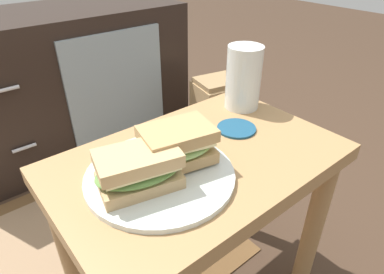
{
  "coord_description": "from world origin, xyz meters",
  "views": [
    {
      "loc": [
        -0.35,
        -0.4,
        0.83
      ],
      "look_at": [
        -0.02,
        0.0,
        0.51
      ],
      "focal_mm": 31.1,
      "sensor_mm": 36.0,
      "label": 1
    }
  ],
  "objects_px": {
    "sandwich_front": "(139,169)",
    "sandwich_back": "(177,145)",
    "tv_cabinet": "(67,82)",
    "coaster": "(236,128)",
    "paper_bag": "(220,114)",
    "plate": "(160,175)",
    "beer_glass": "(243,79)"
  },
  "relations": [
    {
      "from": "sandwich_front",
      "to": "beer_glass",
      "type": "bearing_deg",
      "value": 16.93
    },
    {
      "from": "beer_glass",
      "to": "coaster",
      "type": "height_order",
      "value": "beer_glass"
    },
    {
      "from": "paper_bag",
      "to": "sandwich_back",
      "type": "bearing_deg",
      "value": -140.17
    },
    {
      "from": "sandwich_back",
      "to": "paper_bag",
      "type": "bearing_deg",
      "value": 39.83
    },
    {
      "from": "beer_glass",
      "to": "coaster",
      "type": "xyz_separation_m",
      "value": [
        -0.09,
        -0.07,
        -0.07
      ]
    },
    {
      "from": "tv_cabinet",
      "to": "paper_bag",
      "type": "relative_size",
      "value": 2.97
    },
    {
      "from": "tv_cabinet",
      "to": "beer_glass",
      "type": "distance_m",
      "value": 0.9
    },
    {
      "from": "sandwich_front",
      "to": "beer_glass",
      "type": "relative_size",
      "value": 1.05
    },
    {
      "from": "beer_glass",
      "to": "paper_bag",
      "type": "height_order",
      "value": "beer_glass"
    },
    {
      "from": "sandwich_back",
      "to": "beer_glass",
      "type": "bearing_deg",
      "value": 19.68
    },
    {
      "from": "sandwich_back",
      "to": "paper_bag",
      "type": "relative_size",
      "value": 0.47
    },
    {
      "from": "tv_cabinet",
      "to": "sandwich_back",
      "type": "height_order",
      "value": "tv_cabinet"
    },
    {
      "from": "plate",
      "to": "sandwich_back",
      "type": "xyz_separation_m",
      "value": [
        0.04,
        0.01,
        0.04
      ]
    },
    {
      "from": "plate",
      "to": "paper_bag",
      "type": "distance_m",
      "value": 0.88
    },
    {
      "from": "tv_cabinet",
      "to": "sandwich_front",
      "type": "relative_size",
      "value": 6.06
    },
    {
      "from": "tv_cabinet",
      "to": "sandwich_back",
      "type": "distance_m",
      "value": 0.98
    },
    {
      "from": "sandwich_front",
      "to": "beer_glass",
      "type": "height_order",
      "value": "beer_glass"
    },
    {
      "from": "paper_bag",
      "to": "sandwich_front",
      "type": "bearing_deg",
      "value": -143.28
    },
    {
      "from": "plate",
      "to": "sandwich_front",
      "type": "xyz_separation_m",
      "value": [
        -0.04,
        -0.01,
        0.04
      ]
    },
    {
      "from": "plate",
      "to": "beer_glass",
      "type": "bearing_deg",
      "value": 18.12
    },
    {
      "from": "plate",
      "to": "coaster",
      "type": "relative_size",
      "value": 3.08
    },
    {
      "from": "sandwich_front",
      "to": "sandwich_back",
      "type": "bearing_deg",
      "value": 8.01
    },
    {
      "from": "tv_cabinet",
      "to": "paper_bag",
      "type": "height_order",
      "value": "tv_cabinet"
    },
    {
      "from": "sandwich_front",
      "to": "coaster",
      "type": "relative_size",
      "value": 1.86
    },
    {
      "from": "beer_glass",
      "to": "tv_cabinet",
      "type": "bearing_deg",
      "value": 99.22
    },
    {
      "from": "sandwich_back",
      "to": "plate",
      "type": "bearing_deg",
      "value": -171.99
    },
    {
      "from": "plate",
      "to": "paper_bag",
      "type": "height_order",
      "value": "plate"
    },
    {
      "from": "beer_glass",
      "to": "paper_bag",
      "type": "relative_size",
      "value": 0.46
    },
    {
      "from": "sandwich_back",
      "to": "coaster",
      "type": "height_order",
      "value": "sandwich_back"
    },
    {
      "from": "sandwich_front",
      "to": "paper_bag",
      "type": "bearing_deg",
      "value": 36.72
    },
    {
      "from": "coaster",
      "to": "paper_bag",
      "type": "bearing_deg",
      "value": 48.49
    },
    {
      "from": "plate",
      "to": "sandwich_front",
      "type": "bearing_deg",
      "value": -171.99
    }
  ]
}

